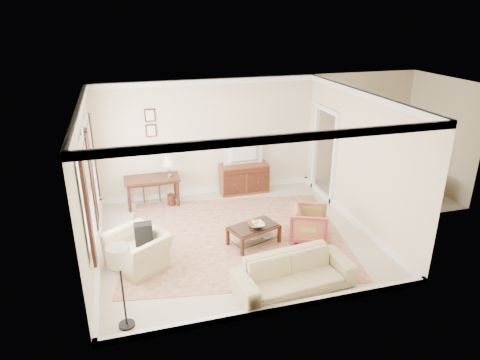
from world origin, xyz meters
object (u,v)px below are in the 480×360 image
club_armchair (138,245)px  tv (244,146)px  sideboard (244,178)px  coffee_table (254,230)px  sofa (294,268)px  writing_desk (152,182)px  striped_armchair (309,222)px

club_armchair → tv: bearing=100.7°
sideboard → coffee_table: (-0.56, -2.59, -0.07)m
club_armchair → sofa: (2.47, -1.42, -0.05)m
writing_desk → coffee_table: (1.77, -2.44, -0.28)m
writing_desk → sofa: sofa is taller
writing_desk → tv: (2.33, 0.14, 0.65)m
striped_armchair → sofa: size_ratio=0.37×
tv → striped_armchair: 2.88m
writing_desk → striped_armchair: striped_armchair is taller
tv → coffee_table: (-0.56, -2.57, -0.93)m
striped_armchair → sideboard: bearing=36.6°
coffee_table → striped_armchair: (1.15, -0.11, 0.07)m
sideboard → tv: bearing=-90.0°
sideboard → sofa: (-0.36, -4.20, 0.02)m
writing_desk → sideboard: size_ratio=1.05×
coffee_table → sofa: bearing=-83.0°
sideboard → club_armchair: (-2.83, -2.78, 0.07)m
coffee_table → sofa: sofa is taller
coffee_table → club_armchair: (-2.27, -0.18, 0.14)m
tv → striped_armchair: (0.59, -2.68, -0.87)m
writing_desk → coffee_table: size_ratio=1.17×
tv → striped_armchair: tv is taller
writing_desk → club_armchair: 2.67m
club_armchair → sideboard: bearing=100.9°
striped_armchair → sofa: (-0.95, -1.50, 0.02)m
sideboard → club_armchair: 3.97m
club_armchair → coffee_table: bearing=61.1°
sideboard → sofa: size_ratio=0.61×
coffee_table → club_armchair: bearing=-175.4°
sideboard → club_armchair: size_ratio=1.20×
writing_desk → tv: 2.42m
striped_armchair → sofa: sofa is taller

